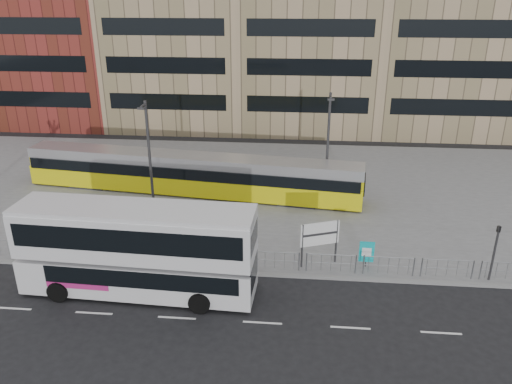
# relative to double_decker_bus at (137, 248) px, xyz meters

# --- Properties ---
(ground) EXTENTS (120.00, 120.00, 0.00)m
(ground) POSITION_rel_double_decker_bus_xyz_m (4.33, 2.00, -2.51)
(ground) COLOR black
(ground) RESTS_ON ground
(plaza) EXTENTS (64.00, 24.00, 0.15)m
(plaza) POSITION_rel_double_decker_bus_xyz_m (4.33, 14.00, -2.43)
(plaza) COLOR slate
(plaza) RESTS_ON ground
(kerb) EXTENTS (64.00, 0.25, 0.17)m
(kerb) POSITION_rel_double_decker_bus_xyz_m (4.33, 2.05, -2.43)
(kerb) COLOR gray
(kerb) RESTS_ON ground
(building_row) EXTENTS (70.40, 18.40, 31.20)m
(building_row) POSITION_rel_double_decker_bus_xyz_m (5.88, 36.27, 10.40)
(building_row) COLOR maroon
(building_row) RESTS_ON ground
(pedestrian_barrier) EXTENTS (32.07, 0.07, 1.10)m
(pedestrian_barrier) POSITION_rel_double_decker_bus_xyz_m (6.33, 2.50, -1.53)
(pedestrian_barrier) COLOR gray
(pedestrian_barrier) RESTS_ON plaza
(road_markings) EXTENTS (62.00, 0.12, 0.01)m
(road_markings) POSITION_rel_double_decker_bus_xyz_m (5.33, -2.00, -2.50)
(road_markings) COLOR white
(road_markings) RESTS_ON ground
(double_decker_bus) EXTENTS (11.70, 3.34, 4.64)m
(double_decker_bus) POSITION_rel_double_decker_bus_xyz_m (0.00, 0.00, 0.00)
(double_decker_bus) COLOR silver
(double_decker_bus) RESTS_ON ground
(tram) EXTENTS (25.04, 5.39, 2.94)m
(tram) POSITION_rel_double_decker_bus_xyz_m (-0.17, 12.85, -0.88)
(tram) COLOR yellow
(tram) RESTS_ON plaza
(station_sign) EXTENTS (2.09, 0.87, 2.54)m
(station_sign) POSITION_rel_double_decker_bus_xyz_m (9.00, 3.25, -0.60)
(station_sign) COLOR #2D2D30
(station_sign) RESTS_ON plaza
(ad_panel) EXTENTS (0.80, 0.08, 1.51)m
(ad_panel) POSITION_rel_double_decker_bus_xyz_m (11.55, 3.26, -1.48)
(ad_panel) COLOR #2D2D30
(ad_panel) RESTS_ON plaza
(pedestrian) EXTENTS (0.48, 0.71, 1.93)m
(pedestrian) POSITION_rel_double_decker_bus_xyz_m (-4.47, 6.29, -1.39)
(pedestrian) COLOR black
(pedestrian) RESTS_ON plaza
(traffic_light_west) EXTENTS (0.20, 0.23, 3.10)m
(traffic_light_west) POSITION_rel_double_decker_bus_xyz_m (1.36, 4.03, -0.38)
(traffic_light_west) COLOR #2D2D30
(traffic_light_west) RESTS_ON plaza
(traffic_light_east) EXTENTS (0.22, 0.24, 3.10)m
(traffic_light_east) POSITION_rel_double_decker_bus_xyz_m (17.83, 2.50, -0.38)
(traffic_light_east) COLOR #2D2D30
(traffic_light_east) RESTS_ON plaza
(lamp_post_west) EXTENTS (0.45, 1.04, 7.67)m
(lamp_post_west) POSITION_rel_double_decker_bus_xyz_m (-1.83, 8.81, 1.85)
(lamp_post_west) COLOR #2D2D30
(lamp_post_west) RESTS_ON plaza
(lamp_post_east) EXTENTS (0.45, 1.04, 7.57)m
(lamp_post_east) POSITION_rel_double_decker_bus_xyz_m (9.71, 13.01, 1.80)
(lamp_post_east) COLOR #2D2D30
(lamp_post_east) RESTS_ON plaza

